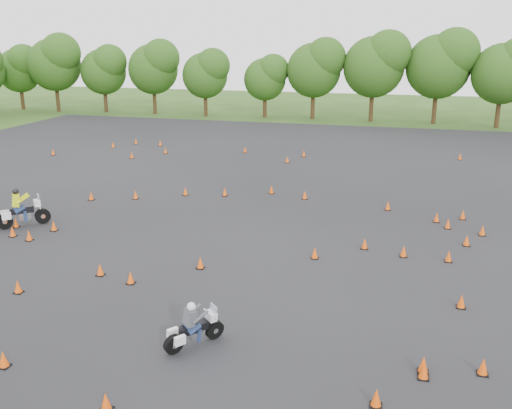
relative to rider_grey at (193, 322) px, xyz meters
The scene contains 6 objects.
ground 6.60m from the rider_grey, 98.04° to the left, with size 140.00×140.00×0.00m, color #2D5119.
asphalt_pad 12.54m from the rider_grey, 94.20° to the left, with size 62.00×62.00×0.00m, color black.
treeline 41.57m from the rider_grey, 86.31° to the left, with size 86.75×32.40×10.81m.
traffic_cones 12.21m from the rider_grey, 95.72° to the left, with size 36.42×32.83×0.45m.
rider_grey is the anchor object (origin of this frame).
rider_yellow 14.15m from the rider_grey, 145.08° to the left, with size 2.41×0.74×1.86m, color #C7D212, non-canonical shape.
Camera 1 is at (6.43, -20.25, 8.67)m, focal length 40.00 mm.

